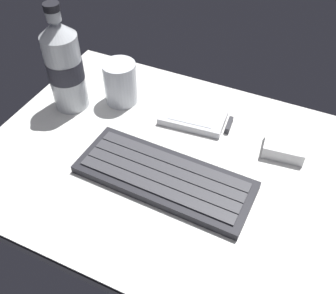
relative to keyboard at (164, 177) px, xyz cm
name	(u,v)px	position (x,y,z in cm)	size (l,w,h in cm)	color
ground_plane	(167,164)	(-1.40, 4.22, -1.79)	(64.00, 48.00, 2.80)	silver
keyboard	(164,177)	(0.00, 0.00, 0.00)	(29.35, 11.97, 1.70)	#232328
handheld_device	(197,117)	(-0.74, 15.97, -0.08)	(13.27, 8.67, 1.50)	silver
juice_cup	(121,84)	(-16.65, 15.35, 3.10)	(6.40, 6.40, 8.50)	silver
water_bottle	(64,65)	(-24.95, 10.12, 8.20)	(6.73, 6.73, 20.80)	silver
charger_block	(284,147)	(16.14, 14.64, 0.39)	(7.00, 5.60, 2.40)	white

